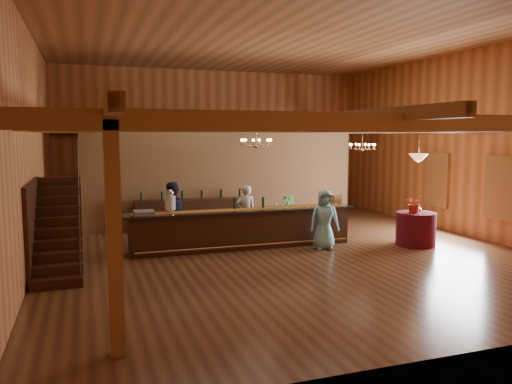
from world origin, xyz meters
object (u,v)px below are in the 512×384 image
object	(u,v)px
chandelier_left	(256,142)
chandelier_right	(362,146)
bartender	(246,213)
staff_second	(171,215)
pendant_lamp	(418,157)
tasting_bar	(243,229)
floor_plant	(285,211)
raffle_drum	(336,199)
beverage_dispenser	(170,202)
guest	(325,219)
backbar_shelf	(192,215)
round_table	(416,229)

from	to	relation	value
chandelier_left	chandelier_right	xyz separation A→B (m)	(3.95, 1.49, -0.16)
chandelier_left	chandelier_right	distance (m)	4.22
bartender	staff_second	size ratio (longest dim) A/B	0.92
chandelier_right	pendant_lamp	size ratio (longest dim) A/B	0.89
tasting_bar	staff_second	distance (m)	1.96
floor_plant	raffle_drum	bearing A→B (deg)	-73.21
tasting_bar	raffle_drum	bearing A→B (deg)	-1.01
beverage_dispenser	pendant_lamp	bearing A→B (deg)	-11.43
chandelier_left	bartender	distance (m)	2.41
beverage_dispenser	guest	distance (m)	4.03
guest	pendant_lamp	bearing A→B (deg)	3.02
staff_second	bartender	bearing A→B (deg)	152.98
raffle_drum	staff_second	bearing A→B (deg)	169.46
pendant_lamp	chandelier_right	bearing A→B (deg)	100.04
tasting_bar	chandelier_left	size ratio (longest dim) A/B	7.77
backbar_shelf	floor_plant	distance (m)	2.94
round_table	floor_plant	distance (m)	4.16
beverage_dispenser	chandelier_right	distance (m)	6.27
staff_second	chandelier_left	bearing A→B (deg)	118.91
chandelier_right	floor_plant	bearing A→B (deg)	152.12
chandelier_right	guest	world-z (taller)	chandelier_right
backbar_shelf	tasting_bar	bearing A→B (deg)	-69.33
tasting_bar	chandelier_right	bearing A→B (deg)	14.11
chandelier_left	beverage_dispenser	bearing A→B (deg)	165.01
beverage_dispenser	round_table	xyz separation A→B (m)	(6.45, -1.30, -0.87)
pendant_lamp	staff_second	xyz separation A→B (m)	(-6.32, 1.99, -1.52)
beverage_dispenser	pendant_lamp	distance (m)	6.67
raffle_drum	guest	world-z (taller)	guest
chandelier_right	floor_plant	size ratio (longest dim) A/B	0.70
backbar_shelf	bartender	xyz separation A→B (m)	(1.11, -2.04, 0.31)
pendant_lamp	floor_plant	distance (m)	4.54
tasting_bar	bartender	bearing A→B (deg)	68.07
tasting_bar	bartender	distance (m)	0.93
pendant_lamp	bartender	distance (m)	4.95
beverage_dispenser	chandelier_right	size ratio (longest dim) A/B	0.75
floor_plant	guest	bearing A→B (deg)	-91.40
tasting_bar	chandelier_right	xyz separation A→B (m)	(4.16, 0.99, 2.13)
chandelier_right	staff_second	size ratio (longest dim) A/B	0.46
bartender	pendant_lamp	bearing A→B (deg)	157.54
staff_second	floor_plant	world-z (taller)	staff_second
round_table	bartender	bearing A→B (deg)	153.98
pendant_lamp	staff_second	bearing A→B (deg)	162.53
beverage_dispenser	staff_second	xyz separation A→B (m)	(0.13, 0.68, -0.44)
round_table	staff_second	distance (m)	6.64
bartender	guest	bearing A→B (deg)	138.98
round_table	tasting_bar	bearing A→B (deg)	164.86
backbar_shelf	staff_second	size ratio (longest dim) A/B	2.01
bartender	staff_second	xyz separation A→B (m)	(-2.11, -0.07, 0.07)
bartender	floor_plant	bearing A→B (deg)	-140.01
chandelier_right	guest	xyz separation A→B (m)	(-2.16, -1.80, -1.87)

